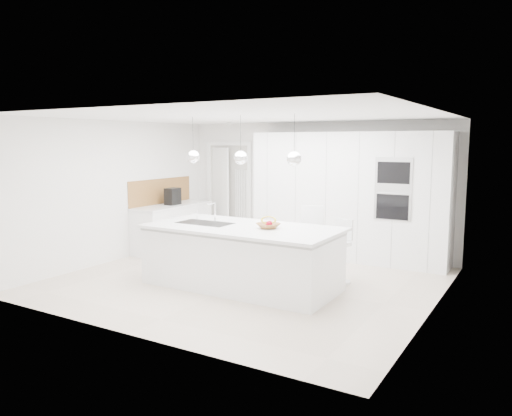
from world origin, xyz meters
The scene contains 27 objects.
floor centered at (0.00, 0.00, 0.00)m, with size 5.50×5.50×0.00m, color beige.
wall_back centered at (0.00, 2.50, 1.25)m, with size 5.50×5.50×0.00m, color white.
wall_left centered at (-2.75, 0.00, 1.25)m, with size 5.00×5.00×0.00m, color white.
ceiling centered at (0.00, 0.00, 2.50)m, with size 5.50×5.50×0.00m, color white.
tall_cabinets centered at (0.80, 2.20, 1.15)m, with size 3.60×0.60×2.30m, color white.
oven_stack centered at (1.70, 1.89, 1.35)m, with size 0.62×0.04×1.05m, color #A5A5A8, non-canonical shape.
doorway_frame centered at (-1.95, 2.47, 1.02)m, with size 1.11×0.08×2.13m, color white, non-canonical shape.
hallway_door centered at (-2.20, 2.42, 1.00)m, with size 0.82×0.04×2.00m, color white.
radiator centered at (-1.63, 2.46, 0.85)m, with size 0.32×0.04×1.40m, color white, non-canonical shape.
left_base_cabinets centered at (-2.45, 1.20, 0.43)m, with size 0.60×1.80×0.86m, color white.
left_worktop centered at (-2.45, 1.20, 0.88)m, with size 0.62×1.82×0.04m, color white.
oak_backsplash centered at (-2.74, 1.20, 1.15)m, with size 0.02×1.80×0.50m, color olive.
island_base centered at (0.10, -0.30, 0.43)m, with size 2.80×1.20×0.86m, color white.
island_worktop centered at (0.10, -0.25, 0.88)m, with size 2.84×1.40×0.04m, color white.
island_sink centered at (-0.55, -0.30, 0.82)m, with size 0.84×0.44×0.18m, color #3F3F42, non-canonical shape.
island_tap centered at (-0.50, -0.10, 1.05)m, with size 0.02×0.02×0.30m, color white.
pendant_left centered at (-0.75, -0.30, 1.90)m, with size 0.20×0.20×0.20m, color white.
pendant_mid centered at (0.10, -0.30, 1.90)m, with size 0.20×0.20×0.20m, color white.
pendant_right centered at (0.95, -0.30, 1.90)m, with size 0.20×0.20×0.20m, color white.
fruit_bowl centered at (0.51, -0.22, 0.94)m, with size 0.31×0.31×0.08m, color olive.
espresso_machine centered at (-2.43, 1.19, 1.06)m, with size 0.20×0.31×0.33m, color black.
bar_stool_left centered at (0.75, 0.62, 0.56)m, with size 0.37×0.52×1.13m, color white, non-canonical shape.
bar_stool_right centered at (1.29, 0.63, 0.48)m, with size 0.32×0.44×0.96m, color white, non-canonical shape.
apple_a centered at (0.54, -0.24, 0.97)m, with size 0.09×0.09×0.09m, color #A0041A.
apple_b centered at (0.52, -0.24, 0.97)m, with size 0.07×0.07×0.07m, color #A0041A.
apple_c centered at (0.51, -0.19, 0.97)m, with size 0.07×0.07×0.07m, color #A0041A.
banana_bunch centered at (0.52, -0.23, 1.02)m, with size 0.23×0.23×0.03m, color gold.
Camera 1 is at (3.93, -6.35, 2.13)m, focal length 35.00 mm.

